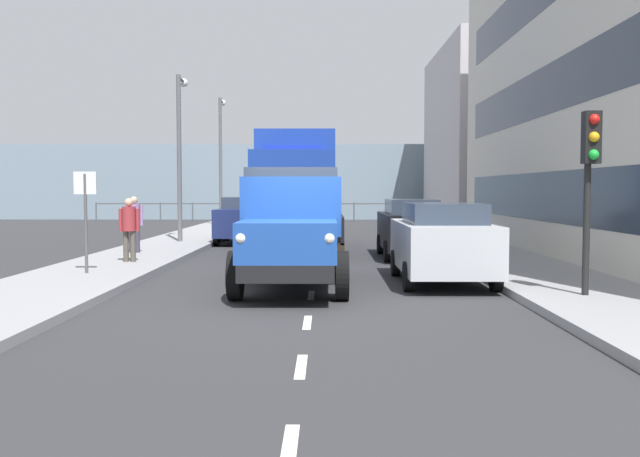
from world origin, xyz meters
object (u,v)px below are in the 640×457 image
at_px(lamp_post_promenade, 180,142).
at_px(lamp_post_far, 221,150).
at_px(pedestrian_strolling, 129,225).
at_px(car_silver_kerbside_near, 442,242).
at_px(car_navy_oppositeside_0, 245,219).
at_px(traffic_light_near, 590,162).
at_px(street_sign, 85,204).
at_px(truck_vintage_blue, 292,231).
at_px(car_black_kerbside_1, 410,227).
at_px(lorry_cargo_blue, 297,187).
at_px(pedestrian_with_bag, 134,220).

xyz_separation_m(lamp_post_promenade, lamp_post_far, (0.15, -10.78, 0.31)).
relative_size(pedestrian_strolling, lamp_post_promenade, 0.28).
distance_m(car_silver_kerbside_near, car_navy_oppositeside_0, 12.49).
relative_size(traffic_light_near, lamp_post_far, 0.49).
xyz_separation_m(car_silver_kerbside_near, street_sign, (7.80, -0.53, 0.79)).
bearing_deg(truck_vintage_blue, traffic_light_near, 161.98).
bearing_deg(truck_vintage_blue, car_navy_oppositeside_0, -79.09).
bearing_deg(car_navy_oppositeside_0, street_sign, 77.89).
bearing_deg(car_navy_oppositeside_0, lamp_post_far, -76.53).
bearing_deg(street_sign, traffic_light_near, 161.78).
xyz_separation_m(car_black_kerbside_1, car_navy_oppositeside_0, (5.51, -5.61, 0.00)).
height_order(traffic_light_near, lamp_post_promenade, lamp_post_promenade).
xyz_separation_m(car_navy_oppositeside_0, lamp_post_far, (2.35, -9.81, 3.12)).
xyz_separation_m(lorry_cargo_blue, lamp_post_far, (4.41, -12.49, 1.94)).
height_order(car_navy_oppositeside_0, street_sign, street_sign).
height_order(car_black_kerbside_1, lamp_post_promenade, lamp_post_promenade).
height_order(lorry_cargo_blue, car_black_kerbside_1, lorry_cargo_blue).
distance_m(car_navy_oppositeside_0, pedestrian_strolling, 8.48).
relative_size(truck_vintage_blue, pedestrian_strolling, 3.46).
distance_m(lorry_cargo_blue, lamp_post_promenade, 4.87).
height_order(pedestrian_with_bag, lamp_post_promenade, lamp_post_promenade).
bearing_deg(street_sign, car_silver_kerbside_near, 176.12).
height_order(car_navy_oppositeside_0, lamp_post_promenade, lamp_post_promenade).
xyz_separation_m(lorry_cargo_blue, street_sign, (4.35, 8.00, -0.39)).
bearing_deg(truck_vintage_blue, lorry_cargo_blue, -88.24).
xyz_separation_m(truck_vintage_blue, lorry_cargo_blue, (0.29, -9.55, 0.90)).
height_order(pedestrian_strolling, lamp_post_promenade, lamp_post_promenade).
bearing_deg(traffic_light_near, car_silver_kerbside_near, -52.44).
xyz_separation_m(lorry_cargo_blue, car_black_kerbside_1, (-3.44, 2.93, -1.18)).
distance_m(car_silver_kerbside_near, lamp_post_promenade, 13.11).
height_order(truck_vintage_blue, traffic_light_near, traffic_light_near).
bearing_deg(car_black_kerbside_1, car_navy_oppositeside_0, -45.51).
relative_size(pedestrian_strolling, pedestrian_with_bag, 0.99).
xyz_separation_m(car_silver_kerbside_near, lamp_post_far, (7.85, -21.02, 3.12)).
height_order(truck_vintage_blue, street_sign, truck_vintage_blue).
distance_m(car_silver_kerbside_near, street_sign, 7.85).
relative_size(pedestrian_with_bag, street_sign, 0.73).
bearing_deg(car_black_kerbside_1, car_silver_kerbside_near, 90.00).
distance_m(lorry_cargo_blue, car_black_kerbside_1, 4.67).
relative_size(truck_vintage_blue, car_silver_kerbside_near, 1.37).
bearing_deg(lamp_post_promenade, truck_vintage_blue, 112.02).
height_order(car_silver_kerbside_near, pedestrian_strolling, pedestrian_strolling).
xyz_separation_m(pedestrian_with_bag, street_sign, (-0.31, 5.06, 0.56)).
height_order(car_black_kerbside_1, pedestrian_with_bag, pedestrian_with_bag).
bearing_deg(car_navy_oppositeside_0, pedestrian_with_bag, 65.13).
bearing_deg(pedestrian_with_bag, truck_vintage_blue, 126.91).
bearing_deg(car_black_kerbside_1, lamp_post_far, -63.00).
bearing_deg(truck_vintage_blue, car_black_kerbside_1, -115.42).
height_order(car_silver_kerbside_near, lamp_post_promenade, lamp_post_promenade).
distance_m(truck_vintage_blue, car_black_kerbside_1, 7.34).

